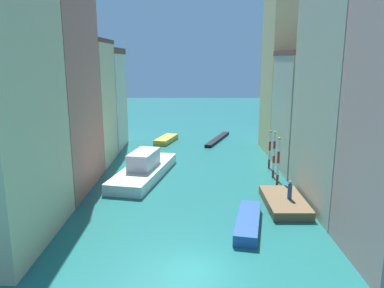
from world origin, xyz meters
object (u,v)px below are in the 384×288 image
object	(u,v)px
mooring_pole_0	(278,161)
motorboat_0	(166,139)
mooring_pole_1	(274,154)
gondola_black	(218,139)
waterfront_dock	(284,202)
person_on_dock	(290,190)
mooring_pole_2	(270,149)
vaporetto_white	(144,169)
motorboat_1	(248,222)

from	to	relation	value
mooring_pole_0	motorboat_0	xyz separation A→B (m)	(-12.36, 20.15, -2.14)
mooring_pole_1	gondola_black	distance (m)	19.13
mooring_pole_0	waterfront_dock	bearing A→B (deg)	-95.96
mooring_pole_1	gondola_black	xyz separation A→B (m)	(-4.62, 18.42, -2.31)
waterfront_dock	mooring_pole_0	xyz separation A→B (m)	(0.55, 5.24, 2.14)
person_on_dock	gondola_black	bearing A→B (deg)	99.01
mooring_pole_2	gondola_black	world-z (taller)	mooring_pole_2
vaporetto_white	person_on_dock	bearing A→B (deg)	-32.24
waterfront_dock	mooring_pole_1	size ratio (longest dim) A/B	1.31
motorboat_1	mooring_pole_2	bearing A→B (deg)	73.16
mooring_pole_0	motorboat_0	world-z (taller)	mooring_pole_0
gondola_black	vaporetto_white	bearing A→B (deg)	-116.46
waterfront_dock	vaporetto_white	distance (m)	15.35
mooring_pole_1	mooring_pole_2	distance (m)	3.39
gondola_black	mooring_pole_1	bearing A→B (deg)	-75.91
vaporetto_white	motorboat_0	distance (m)	17.25
person_on_dock	motorboat_0	distance (m)	28.36
gondola_black	motorboat_1	xyz separation A→B (m)	(0.20, -30.50, 0.20)
mooring_pole_2	motorboat_1	size ratio (longest dim) A/B	0.65
mooring_pole_1	vaporetto_white	xyz separation A→B (m)	(-13.71, 0.15, -1.62)
motorboat_0	motorboat_1	distance (m)	30.53
mooring_pole_0	gondola_black	world-z (taller)	mooring_pole_0
motorboat_0	mooring_pole_2	bearing A→B (deg)	-47.54
waterfront_dock	mooring_pole_1	bearing A→B (deg)	84.78
vaporetto_white	gondola_black	world-z (taller)	vaporetto_white
vaporetto_white	motorboat_0	xyz separation A→B (m)	(1.17, 17.20, -0.52)
waterfront_dock	motorboat_1	size ratio (longest dim) A/B	0.95
waterfront_dock	mooring_pole_1	xyz separation A→B (m)	(0.73, 8.03, 2.15)
person_on_dock	gondola_black	distance (m)	27.03
mooring_pole_1	motorboat_1	size ratio (longest dim) A/B	0.73
mooring_pole_0	person_on_dock	bearing A→B (deg)	-92.16
waterfront_dock	mooring_pole_1	distance (m)	8.34
gondola_black	motorboat_0	size ratio (longest dim) A/B	1.67
person_on_dock	gondola_black	size ratio (longest dim) A/B	0.16
mooring_pole_0	gondola_black	distance (m)	21.79
waterfront_dock	mooring_pole_2	bearing A→B (deg)	85.07
mooring_pole_2	mooring_pole_0	bearing A→B (deg)	-94.05
mooring_pole_0	mooring_pole_1	xyz separation A→B (m)	(0.19, 2.79, 0.01)
person_on_dock	gondola_black	xyz separation A→B (m)	(-4.23, 26.66, -1.28)
vaporetto_white	motorboat_0	size ratio (longest dim) A/B	2.13
gondola_black	motorboat_1	world-z (taller)	motorboat_1
motorboat_1	mooring_pole_1	bearing A→B (deg)	69.88
mooring_pole_0	mooring_pole_1	world-z (taller)	mooring_pole_1
mooring_pole_1	mooring_pole_2	world-z (taller)	mooring_pole_1
waterfront_dock	mooring_pole_2	xyz separation A→B (m)	(0.98, 11.40, 1.88)
mooring_pole_2	motorboat_0	xyz separation A→B (m)	(-12.80, 13.98, -1.88)
motorboat_1	gondola_black	bearing A→B (deg)	90.37
mooring_pole_2	motorboat_1	distance (m)	16.24
person_on_dock	mooring_pole_0	size ratio (longest dim) A/B	0.32
waterfront_dock	mooring_pole_2	size ratio (longest dim) A/B	1.46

